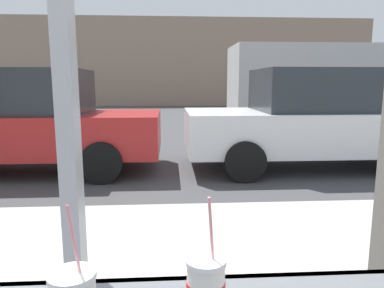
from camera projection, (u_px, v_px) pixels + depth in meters
ground_plane at (158, 143)px, 9.04m from camera, size 60.00×60.00×0.00m
sidewalk_strip at (134, 274)px, 2.73m from camera, size 16.00×2.80×0.13m
building_facade_far at (165, 62)px, 24.13m from camera, size 28.00×1.20×5.78m
soda_cup_right at (206, 288)px, 0.86m from camera, size 0.10×0.10×0.32m
parked_car_red at (23, 121)px, 6.05m from camera, size 4.51×1.92×1.73m
parked_car_white at (315, 119)px, 6.37m from camera, size 4.46×2.03×1.75m
box_truck at (329, 83)px, 12.14m from camera, size 6.81×2.44×2.73m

